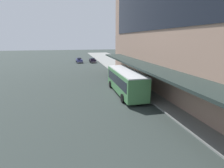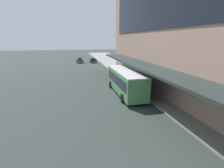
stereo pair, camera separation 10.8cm
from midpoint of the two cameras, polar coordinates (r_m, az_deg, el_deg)
transit_bus_kerbside_front at (r=22.40m, az=4.53°, el=1.13°), size 2.78×9.85×3.07m
sedan_far_back at (r=54.23m, az=-6.16°, el=7.84°), size 1.81×4.73×1.50m
sedan_trailing_mid at (r=54.54m, az=-10.44°, el=7.76°), size 1.95×4.92×1.62m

